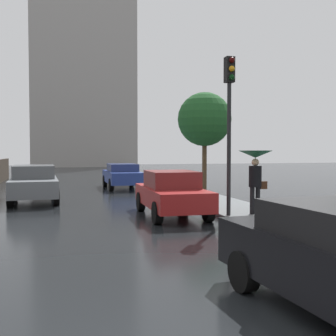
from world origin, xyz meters
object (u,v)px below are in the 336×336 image
object	(u,v)px
street_tree_near	(205,120)
car_red_mid_road	(171,193)
car_grey_far_lane	(34,183)
car_blue_near_kerb	(122,175)
traffic_light	(229,107)
pedestrian_with_umbrella_near	(255,164)

from	to	relation	value
street_tree_near	car_red_mid_road	bearing A→B (deg)	-116.95
car_grey_far_lane	street_tree_near	bearing A→B (deg)	-161.17
car_blue_near_kerb	traffic_light	world-z (taller)	traffic_light
car_blue_near_kerb	car_grey_far_lane	xyz separation A→B (m)	(-4.41, -4.93, 0.05)
car_grey_far_lane	traffic_light	world-z (taller)	traffic_light
car_blue_near_kerb	street_tree_near	size ratio (longest dim) A/B	0.83
pedestrian_with_umbrella_near	car_grey_far_lane	bearing A→B (deg)	-35.78
pedestrian_with_umbrella_near	street_tree_near	world-z (taller)	street_tree_near
car_red_mid_road	street_tree_near	distance (m)	9.80
car_red_mid_road	traffic_light	bearing A→B (deg)	-38.34
traffic_light	street_tree_near	size ratio (longest dim) A/B	0.90
car_red_mid_road	car_grey_far_lane	size ratio (longest dim) A/B	0.92
car_grey_far_lane	street_tree_near	size ratio (longest dim) A/B	0.86
car_blue_near_kerb	car_grey_far_lane	world-z (taller)	car_grey_far_lane
car_red_mid_road	car_grey_far_lane	distance (m)	6.70
car_grey_far_lane	traffic_light	distance (m)	8.95
car_red_mid_road	pedestrian_with_umbrella_near	xyz separation A→B (m)	(2.32, -1.17, 0.92)
street_tree_near	traffic_light	bearing A→B (deg)	-106.32
car_red_mid_road	traffic_light	world-z (taller)	traffic_light
car_blue_near_kerb	street_tree_near	xyz separation A→B (m)	(4.21, -1.68, 3.04)
car_grey_far_lane	street_tree_near	xyz separation A→B (m)	(8.62, 3.25, 2.98)
car_grey_far_lane	street_tree_near	world-z (taller)	street_tree_near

